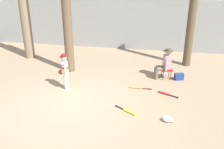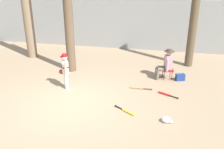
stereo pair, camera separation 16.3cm
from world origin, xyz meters
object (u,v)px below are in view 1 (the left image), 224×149
(tree_near_player, at_px, (66,0))
(tree_far_left, at_px, (25,16))
(folding_stool, at_px, (166,70))
(bat_wood_tan, at_px, (138,88))
(bat_red_barrel, at_px, (166,94))
(bat_yellow_trainer, at_px, (128,111))
(young_ballplayer, at_px, (64,69))
(batting_helmet_white, at_px, (167,119))
(tree_behind_spectator, at_px, (191,22))
(handbag_beside_stool, at_px, (179,77))
(seated_spectator, at_px, (165,63))

(tree_near_player, height_order, tree_far_left, tree_near_player)
(folding_stool, bearing_deg, bat_wood_tan, -129.50)
(folding_stool, relative_size, bat_red_barrel, 0.71)
(tree_near_player, distance_m, bat_yellow_trainer, 5.01)
(young_ballplayer, bearing_deg, batting_helmet_white, -22.19)
(tree_far_left, height_order, batting_helmet_white, tree_far_left)
(tree_behind_spectator, bearing_deg, tree_near_player, -160.20)
(handbag_beside_stool, bearing_deg, young_ballplayer, -157.91)
(bat_yellow_trainer, bearing_deg, handbag_beside_stool, 60.48)
(tree_far_left, bearing_deg, bat_yellow_trainer, -37.74)
(seated_spectator, xyz_separation_m, batting_helmet_white, (0.13, -3.11, -0.57))
(bat_yellow_trainer, xyz_separation_m, bat_wood_tan, (0.13, 1.69, 0.00))
(tree_behind_spectator, height_order, seated_spectator, tree_behind_spectator)
(folding_stool, relative_size, tree_far_left, 0.10)
(tree_far_left, distance_m, bat_yellow_trainer, 7.31)
(tree_near_player, relative_size, bat_red_barrel, 9.68)
(bat_wood_tan, bearing_deg, folding_stool, 50.50)
(seated_spectator, height_order, handbag_beside_stool, seated_spectator)
(handbag_beside_stool, distance_m, bat_yellow_trainer, 3.25)
(tree_behind_spectator, xyz_separation_m, young_ballplayer, (-4.43, -3.48, -1.19))
(folding_stool, distance_m, handbag_beside_stool, 0.55)
(handbag_beside_stool, distance_m, bat_wood_tan, 1.86)
(tree_near_player, xyz_separation_m, young_ballplayer, (0.48, -1.71, -2.16))
(young_ballplayer, xyz_separation_m, bat_yellow_trainer, (2.42, -1.19, -0.71))
(seated_spectator, bearing_deg, folding_stool, 12.49)
(tree_behind_spectator, bearing_deg, handbag_beside_stool, -102.77)
(tree_far_left, height_order, bat_wood_tan, tree_far_left)
(handbag_beside_stool, relative_size, batting_helmet_white, 1.13)
(tree_near_player, xyz_separation_m, bat_wood_tan, (3.02, -1.21, -2.87))
(tree_behind_spectator, bearing_deg, folding_stool, -116.92)
(young_ballplayer, height_order, bat_red_barrel, young_ballplayer)
(batting_helmet_white, bearing_deg, bat_yellow_trainer, 167.36)
(tree_behind_spectator, bearing_deg, young_ballplayer, -141.88)
(tree_behind_spectator, relative_size, folding_stool, 9.13)
(folding_stool, height_order, tree_far_left, tree_far_left)
(handbag_beside_stool, height_order, tree_far_left, tree_far_left)
(seated_spectator, xyz_separation_m, handbag_beside_stool, (0.59, -0.03, -0.51))
(tree_near_player, relative_size, tree_far_left, 1.39)
(tree_near_player, distance_m, bat_red_barrel, 5.14)
(folding_stool, distance_m, tree_far_left, 7.02)
(bat_red_barrel, bearing_deg, bat_yellow_trainer, -127.97)
(batting_helmet_white, bearing_deg, tree_near_player, 141.88)
(bat_yellow_trainer, bearing_deg, bat_wood_tan, 85.66)
(young_ballplayer, distance_m, tree_far_left, 4.61)
(tree_near_player, xyz_separation_m, seated_spectator, (3.90, -0.05, -2.27))
(handbag_beside_stool, height_order, bat_wood_tan, handbag_beside_stool)
(tree_behind_spectator, xyz_separation_m, bat_yellow_trainer, (-2.02, -4.67, -1.90))
(young_ballplayer, height_order, batting_helmet_white, young_ballplayer)
(bat_yellow_trainer, bearing_deg, tree_far_left, 142.26)
(bat_yellow_trainer, xyz_separation_m, batting_helmet_white, (1.14, -0.25, 0.04))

